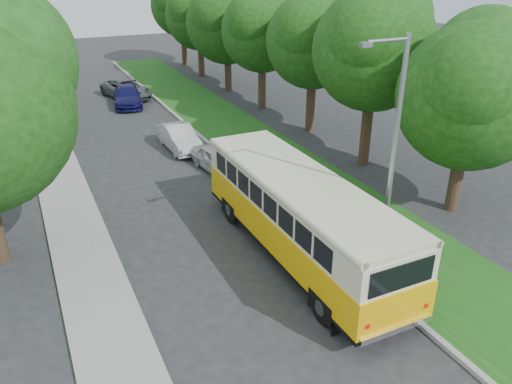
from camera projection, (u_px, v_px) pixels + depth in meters
name	position (u px, v px, depth m)	size (l,w,h in m)	color
ground	(237.00, 266.00, 17.71)	(120.00, 120.00, 0.00)	#27272A
curb	(265.00, 191.00, 23.17)	(0.20, 70.00, 0.15)	gray
grass_verge	(308.00, 183.00, 24.10)	(4.50, 70.00, 0.13)	#1A4A13
sidewalk	(76.00, 230.00, 19.87)	(2.20, 70.00, 0.12)	gray
treeline	(166.00, 28.00, 31.09)	(24.27, 41.91, 9.46)	#332319
lamppost_near	(391.00, 155.00, 15.47)	(1.71, 0.16, 8.00)	gray
lamppost_far	(39.00, 75.00, 27.15)	(1.71, 0.16, 7.50)	gray
warning_sign	(58.00, 138.00, 24.98)	(0.56, 0.10, 2.50)	gray
vintage_bus	(300.00, 218.00, 17.62)	(2.75, 10.67, 3.17)	#FFB708
car_silver	(217.00, 159.00, 25.39)	(1.45, 3.61, 1.23)	silver
car_white	(179.00, 138.00, 28.21)	(1.45, 4.16, 1.37)	silver
car_blue	(127.00, 96.00, 36.68)	(1.96, 4.83, 1.40)	#121250
car_grey	(126.00, 89.00, 38.58)	(2.34, 5.08, 1.41)	#55585C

